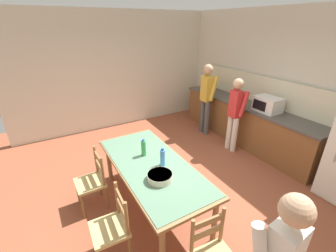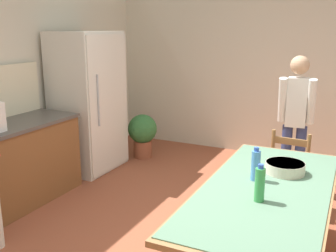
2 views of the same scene
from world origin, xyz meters
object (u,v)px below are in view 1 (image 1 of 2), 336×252
object	(u,v)px
microwave	(268,104)
person_at_counter	(235,112)
serving_bowl	(160,176)
person_at_sink	(206,96)
chair_side_near_right	(112,227)
bottle_off_centre	(163,158)
bottle_near_centre	(144,148)
chair_side_near_left	(92,181)
dining_table	(152,168)

from	to	relation	value
microwave	person_at_counter	bearing A→B (deg)	-124.79
serving_bowl	person_at_sink	distance (m)	3.12
serving_bowl	chair_side_near_right	bearing A→B (deg)	-80.66
bottle_off_centre	person_at_counter	xyz separation A→B (m)	(-0.79, 2.15, -0.00)
microwave	chair_side_near_right	bearing A→B (deg)	-77.08
microwave	bottle_off_centre	world-z (taller)	microwave
bottle_near_centre	chair_side_near_left	world-z (taller)	bottle_near_centre
dining_table	serving_bowl	size ratio (longest dim) A/B	6.64
dining_table	bottle_off_centre	bearing A→B (deg)	48.28
serving_bowl	person_at_counter	size ratio (longest dim) A/B	0.20
bottle_off_centre	chair_side_near_left	xyz separation A→B (m)	(-0.58, -0.88, -0.46)
dining_table	person_at_counter	xyz separation A→B (m)	(-0.69, 2.27, 0.20)
serving_bowl	chair_side_near_left	world-z (taller)	chair_side_near_left
microwave	chair_side_near_right	distance (m)	3.69
chair_side_near_left	bottle_off_centre	bearing A→B (deg)	55.49
microwave	chair_side_near_left	xyz separation A→B (m)	(-0.14, -3.55, -0.64)
serving_bowl	chair_side_near_left	xyz separation A→B (m)	(-0.84, -0.70, -0.38)
person_at_sink	person_at_counter	world-z (taller)	person_at_sink
person_at_sink	person_at_counter	size ratio (longest dim) A/B	1.08
bottle_off_centre	person_at_sink	distance (m)	2.81
person_at_counter	chair_side_near_left	bearing A→B (deg)	-175.87
serving_bowl	person_at_sink	size ratio (longest dim) A/B	0.19
bottle_off_centre	serving_bowl	size ratio (longest dim) A/B	0.84
bottle_near_centre	chair_side_near_left	bearing A→B (deg)	-105.15
chair_side_near_right	person_at_sink	world-z (taller)	person_at_sink
serving_bowl	bottle_off_centre	bearing A→B (deg)	145.25
dining_table	bottle_near_centre	distance (m)	0.33
bottle_near_centre	serving_bowl	size ratio (longest dim) A/B	0.84
bottle_off_centre	bottle_near_centre	bearing A→B (deg)	-162.04
microwave	person_at_counter	size ratio (longest dim) A/B	0.31
dining_table	chair_side_near_right	xyz separation A→B (m)	(0.48, -0.76, -0.26)
microwave	bottle_off_centre	size ratio (longest dim) A/B	1.85
bottle_off_centre	person_at_sink	world-z (taller)	person_at_sink
microwave	chair_side_near_right	size ratio (longest dim) A/B	0.55
microwave	dining_table	xyz separation A→B (m)	(0.33, -2.79, -0.38)
dining_table	microwave	bearing A→B (deg)	96.73
microwave	bottle_near_centre	distance (m)	2.80
bottle_near_centre	dining_table	bearing A→B (deg)	0.47
chair_side_near_left	dining_table	bearing A→B (deg)	56.99
bottle_near_centre	bottle_off_centre	world-z (taller)	same
bottle_near_centre	person_at_counter	world-z (taller)	person_at_counter
chair_side_near_right	person_at_sink	bearing A→B (deg)	127.20
microwave	bottle_off_centre	bearing A→B (deg)	-80.78
serving_bowl	person_at_counter	bearing A→B (deg)	114.40
chair_side_near_left	person_at_sink	size ratio (longest dim) A/B	0.53
dining_table	person_at_counter	size ratio (longest dim) A/B	1.33
bottle_off_centre	chair_side_near_left	distance (m)	1.15
chair_side_near_right	person_at_counter	world-z (taller)	person_at_counter
dining_table	chair_side_near_right	size ratio (longest dim) A/B	2.34
bottle_near_centre	person_at_counter	xyz separation A→B (m)	(-0.43, 2.27, -0.00)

